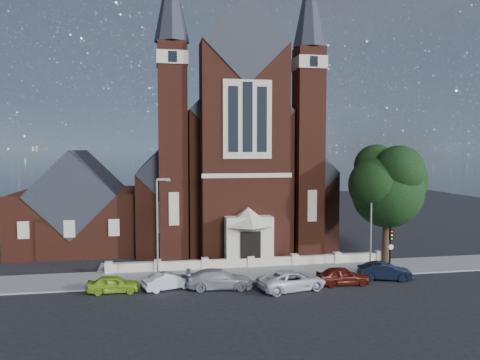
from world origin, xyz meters
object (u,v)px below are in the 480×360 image
object	(u,v)px
street_tree	(390,187)
car_dark_red	(343,276)
traffic_signal	(390,243)
car_navy	(385,271)
street_lamp_left	(158,223)
car_lime_van	(114,284)
car_white_suv	(292,280)
parish_hall	(80,210)
car_silver_b	(219,279)
street_lamp_right	(372,217)
car_silver_a	(168,281)
church	(224,167)

from	to	relation	value
street_tree	car_dark_red	bearing A→B (deg)	-140.61
traffic_signal	car_navy	bearing A→B (deg)	-129.59
street_lamp_left	car_lime_van	distance (m)	5.79
car_white_suv	car_dark_red	world-z (taller)	car_white_suv
parish_hall	car_navy	xyz separation A→B (m)	(25.74, -17.10, -3.33)
car_silver_b	car_dark_red	world-z (taller)	car_silver_b
street_lamp_right	car_silver_a	xyz separation A→B (m)	(-17.32, -2.60, -3.98)
parish_hall	car_navy	bearing A→B (deg)	-33.60
car_dark_red	car_silver_b	bearing A→B (deg)	88.24
church	street_lamp_right	bearing A→B (deg)	-61.96
car_lime_van	car_silver_b	size ratio (longest dim) A/B	0.75
parish_hall	car_lime_van	world-z (taller)	parish_hall
car_white_suv	car_dark_red	xyz separation A→B (m)	(4.20, 0.58, -0.02)
parish_hall	traffic_signal	world-z (taller)	parish_hall
car_lime_van	car_navy	xyz separation A→B (m)	(20.89, -0.40, 0.05)
street_lamp_left	car_silver_b	xyz separation A→B (m)	(4.41, -3.07, -3.88)
street_lamp_left	traffic_signal	distance (m)	19.08
street_lamp_left	car_white_suv	world-z (taller)	street_lamp_left
street_lamp_right	traffic_signal	size ratio (longest dim) A/B	2.02
parish_hall	car_silver_a	distance (m)	19.08
street_lamp_right	car_silver_a	bearing A→B (deg)	-171.45
car_silver_b	street_lamp_left	bearing A→B (deg)	60.50
traffic_signal	car_silver_a	bearing A→B (deg)	-176.77
street_lamp_left	car_lime_van	world-z (taller)	street_lamp_left
car_silver_b	car_white_suv	distance (m)	5.38
car_white_suv	car_navy	xyz separation A→B (m)	(8.01, 1.25, -0.03)
car_lime_van	street_lamp_right	bearing A→B (deg)	-82.33
church	street_tree	bearing A→B (deg)	-53.83
car_silver_a	street_lamp_right	bearing A→B (deg)	-100.13
street_tree	car_lime_van	xyz separation A→B (m)	(-23.75, -4.40, -6.33)
street_lamp_right	car_lime_van	world-z (taller)	street_lamp_right
car_silver_b	car_navy	distance (m)	13.23
street_lamp_left	car_silver_a	size ratio (longest dim) A/B	2.14
street_tree	car_navy	xyz separation A→B (m)	(-2.86, -4.81, -6.27)
parish_hall	car_silver_a	size ratio (longest dim) A/B	3.23
traffic_signal	car_silver_a	distance (m)	18.36
street_tree	car_silver_a	distance (m)	21.25
car_lime_van	car_dark_red	bearing A→B (deg)	-93.14
church	car_white_suv	bearing A→B (deg)	-85.75
parish_hall	street_lamp_left	xyz separation A→B (m)	(8.09, -14.00, 0.59)
car_lime_van	street_tree	bearing A→B (deg)	-79.06
church	car_silver_a	bearing A→B (deg)	-108.54
parish_hall	car_dark_red	distance (m)	28.42
car_dark_red	church	bearing A→B (deg)	17.09
church	street_lamp_right	world-z (taller)	church
traffic_signal	car_navy	world-z (taller)	traffic_signal
parish_hall	car_silver_b	bearing A→B (deg)	-53.78
car_lime_van	car_silver_a	bearing A→B (deg)	-88.20
church	parish_hall	world-z (taller)	church
traffic_signal	parish_hall	bearing A→B (deg)	150.02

